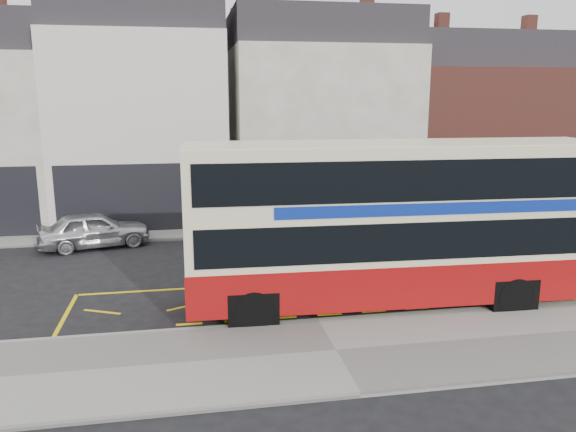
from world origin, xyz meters
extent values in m
plane|color=black|center=(0.00, 0.00, 0.00)|extent=(120.00, 120.00, 0.00)
cube|color=gray|center=(0.00, -2.30, 0.07)|extent=(40.00, 4.00, 0.15)
cube|color=gray|center=(0.00, -0.38, 0.07)|extent=(40.00, 0.15, 0.15)
cube|color=gray|center=(0.00, 11.00, 0.07)|extent=(50.00, 3.00, 0.15)
cube|color=white|center=(-5.50, 15.00, 4.50)|extent=(8.00, 8.00, 9.00)
cube|color=#28262B|center=(-5.50, 15.00, 9.90)|extent=(8.00, 7.20, 1.80)
cube|color=black|center=(-5.50, 11.02, 1.60)|extent=(7.36, 0.06, 3.20)
cube|color=black|center=(-5.50, 11.04, 1.40)|extent=(5.60, 0.04, 2.00)
cube|color=white|center=(3.50, 15.00, 4.25)|extent=(9.00, 8.00, 8.50)
cube|color=#28262B|center=(3.50, 15.00, 9.40)|extent=(9.00, 7.20, 1.80)
cube|color=brown|center=(0.80, 14.00, 10.70)|extent=(0.60, 0.60, 1.20)
cube|color=brown|center=(5.75, 14.00, 10.70)|extent=(0.60, 0.60, 1.20)
cube|color=#157A2B|center=(3.50, 11.02, 1.60)|extent=(8.28, 0.06, 3.20)
cube|color=black|center=(3.50, 11.04, 1.40)|extent=(6.30, 0.04, 2.00)
cube|color=brown|center=(12.50, 15.00, 3.75)|extent=(9.00, 8.00, 7.50)
cube|color=#28262B|center=(12.50, 15.00, 8.40)|extent=(9.00, 7.20, 1.80)
cube|color=brown|center=(9.80, 14.00, 9.70)|extent=(0.60, 0.60, 1.20)
cube|color=brown|center=(14.75, 14.00, 9.70)|extent=(0.60, 0.60, 1.20)
cube|color=black|center=(12.50, 11.02, 1.60)|extent=(8.28, 0.06, 3.20)
cube|color=black|center=(12.50, 11.04, 1.40)|extent=(6.30, 0.04, 2.00)
cube|color=#F4ECBA|center=(2.56, 0.71, 2.63)|extent=(12.24, 3.14, 4.48)
cube|color=#960C0D|center=(2.56, 0.71, 0.99)|extent=(12.28, 3.18, 1.22)
cube|color=black|center=(2.56, 0.71, 2.32)|extent=(11.75, 3.19, 1.05)
cube|color=black|center=(2.56, 0.71, 3.98)|extent=(11.75, 3.19, 1.11)
cube|color=#0D2896|center=(3.67, 0.68, 3.21)|extent=(9.81, 3.12, 0.33)
cube|color=black|center=(-3.49, 0.90, 2.04)|extent=(0.14, 2.54, 1.77)
cube|color=black|center=(-3.49, 0.90, 3.98)|extent=(0.14, 2.54, 1.11)
cube|color=black|center=(-3.48, 0.90, 3.09)|extent=(0.11, 1.93, 0.39)
cube|color=#F4ECBA|center=(2.56, 0.71, 4.81)|extent=(12.24, 3.03, 0.13)
cylinder|color=black|center=(-1.79, -0.41, 0.55)|extent=(1.11, 0.34, 1.11)
cylinder|color=black|center=(-1.71, 2.11, 0.55)|extent=(1.11, 0.34, 1.11)
cylinder|color=black|center=(5.73, -0.65, 0.55)|extent=(1.11, 0.34, 1.11)
cylinder|color=black|center=(5.81, 1.87, 0.55)|extent=(1.11, 0.34, 1.11)
cube|color=black|center=(-2.15, -0.40, 1.66)|extent=(0.11, 0.11, 3.02)
cube|color=white|center=(-1.85, -0.38, 2.87)|extent=(0.55, 0.08, 0.44)
cube|color=white|center=(-2.15, -0.34, 2.06)|extent=(0.35, 0.06, 0.50)
imported|color=silver|center=(-7.28, 9.03, 0.75)|extent=(4.71, 2.86, 1.50)
imported|color=#414348|center=(-0.48, 9.24, 0.71)|extent=(4.49, 2.06, 1.43)
imported|color=silver|center=(6.88, 9.60, 0.74)|extent=(5.53, 3.70, 1.49)
cylinder|color=#2F1E15|center=(6.44, 12.36, 0.88)|extent=(0.24, 0.24, 1.76)
camera|label=1|loc=(-3.37, -14.51, 6.22)|focal=35.00mm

